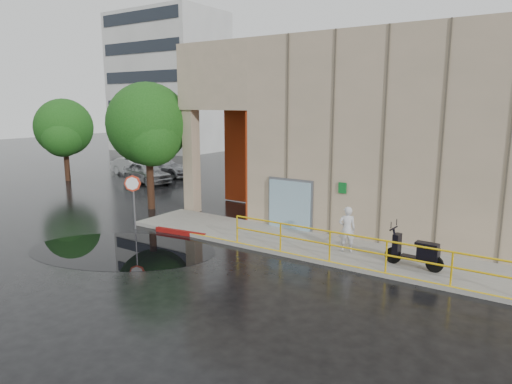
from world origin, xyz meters
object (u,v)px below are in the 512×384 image
person (347,229)px  red_curb (180,232)px  car_b (133,166)px  scooter (415,243)px  tree_near (149,127)px  car_a (147,172)px  car_c (160,167)px  stop_sign (133,190)px  tree_far (64,130)px

person → red_curb: bearing=-17.6°
person → car_b: person is taller
scooter → red_curb: 9.22m
scooter → tree_near: bearing=177.8°
car_b → tree_near: bearing=-121.8°
car_a → tree_near: (6.12, -5.34, 3.42)m
red_curb → car_c: car_c is taller
scooter → tree_near: size_ratio=0.30×
car_c → person: bearing=-128.2°
car_b → car_c: car_c is taller
red_curb → car_c: size_ratio=0.48×
person → scooter: (2.43, -0.34, 0.01)m
red_curb → scooter: bearing=6.2°
red_curb → stop_sign: bearing=-168.1°
scooter → stop_sign: size_ratio=0.81×
stop_sign → tree_far: bearing=142.0°
car_b → person: bearing=-107.1°
red_curb → tree_near: 6.47m
scooter → person: bearing=176.5°
red_curb → tree_near: (-4.33, 2.59, 4.05)m
car_a → car_c: car_c is taller
tree_far → car_b: bearing=69.6°
tree_far → person: bearing=-10.2°
stop_sign → tree_near: bearing=110.5°
scooter → car_a: bearing=165.0°
tree_near → tree_far: tree_near is taller
stop_sign → red_curb: 2.78m
scooter → car_a: 20.77m
car_a → scooter: bearing=-97.5°
car_a → red_curb: bearing=-115.2°
person → tree_near: 11.54m
tree_near → car_a: bearing=138.9°
car_b → tree_near: (9.56, -7.22, 3.48)m
stop_sign → car_a: size_ratio=0.56×
tree_far → scooter: bearing=-10.0°
car_b → red_curb: bearing=-119.9°
person → car_b: bearing=-51.3°
person → car_c: 20.50m
scooter → red_curb: size_ratio=0.79×
car_a → car_b: 3.92m
car_b → tree_far: size_ratio=0.71×
scooter → car_c: bearing=160.3°
person → tree_far: bearing=-39.1°
car_c → tree_far: 6.93m
car_a → car_b: size_ratio=1.06×
red_curb → car_b: (-13.89, 9.80, 0.56)m
stop_sign → person: bearing=-3.0°
stop_sign → car_a: stop_sign is taller
tree_far → stop_sign: bearing=-23.6°
car_a → tree_far: bearing=128.8°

